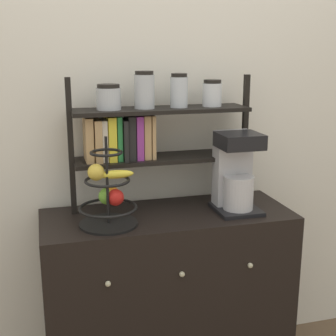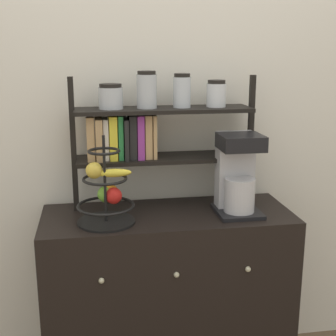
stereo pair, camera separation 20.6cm
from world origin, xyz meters
name	(u,v)px [view 2 (the right image)]	position (x,y,z in m)	size (l,w,h in m)	color
wall_back	(159,110)	(0.00, 0.48, 1.30)	(7.00, 0.05, 2.60)	silver
sideboard	(168,299)	(0.00, 0.22, 0.43)	(1.13, 0.46, 0.86)	black
coffee_maker	(237,174)	(0.31, 0.19, 1.04)	(0.19, 0.22, 0.36)	black
fruit_stand	(106,193)	(-0.27, 0.16, 0.99)	(0.25, 0.25, 0.38)	black
shelf_hutch	(146,126)	(-0.08, 0.33, 1.25)	(0.85, 0.20, 0.63)	black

